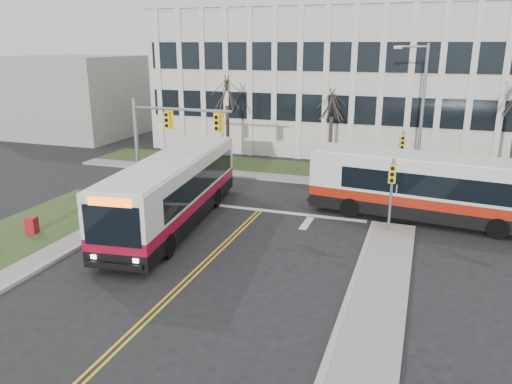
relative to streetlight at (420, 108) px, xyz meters
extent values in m
plane|color=black|center=(-8.03, -16.20, -5.19)|extent=(120.00, 120.00, 0.00)
cube|color=#9E9B93|center=(-0.53, -21.20, -5.12)|extent=(2.00, 26.00, 0.14)
cube|color=#9E9B93|center=(-3.03, -1.00, -5.12)|extent=(44.00, 1.60, 0.14)
cube|color=#2E451D|center=(-3.03, 1.80, -5.13)|extent=(44.00, 5.00, 0.12)
cube|color=silver|center=(-3.03, 13.80, 0.81)|extent=(40.00, 16.00, 12.00)
cube|color=#9E9B93|center=(-34.03, 9.80, -1.19)|extent=(12.00, 12.00, 8.00)
cylinder|color=slate|center=(-15.33, -9.00, -2.09)|extent=(0.22, 0.22, 6.20)
cylinder|color=slate|center=(-12.33, -9.00, 0.51)|extent=(6.00, 0.16, 0.16)
cube|color=yellow|center=(-13.13, -9.15, -0.09)|extent=(0.34, 0.24, 0.92)
cube|color=yellow|center=(-10.13, -9.15, -0.09)|extent=(0.34, 0.24, 0.92)
cylinder|color=slate|center=(-0.83, -9.20, -3.29)|extent=(0.14, 0.14, 3.80)
cube|color=yellow|center=(-0.83, -9.40, -2.09)|extent=(0.34, 0.24, 0.92)
cylinder|color=slate|center=(-0.83, -0.70, -3.29)|extent=(0.14, 0.14, 3.80)
cube|color=yellow|center=(-0.83, -0.90, -2.09)|extent=(0.34, 0.24, 0.92)
cylinder|color=slate|center=(0.17, 0.00, -0.59)|extent=(0.20, 0.20, 9.20)
cylinder|color=slate|center=(-0.73, 0.00, 3.81)|extent=(1.80, 0.14, 0.14)
cube|color=slate|center=(-1.63, 0.00, 3.76)|extent=(0.50, 0.25, 0.18)
cylinder|color=slate|center=(-6.13, 1.30, -4.69)|extent=(0.08, 0.08, 1.00)
cylinder|color=slate|center=(-4.93, 1.30, -4.69)|extent=(0.08, 0.08, 1.00)
cube|color=white|center=(-5.53, 1.30, -3.99)|extent=(1.50, 0.12, 1.60)
cylinder|color=#42352B|center=(-14.03, 1.80, -2.88)|extent=(0.28, 0.28, 4.62)
cylinder|color=#42352B|center=(-6.03, 2.00, -3.15)|extent=(0.28, 0.28, 4.09)
cube|color=maroon|center=(-17.53, -15.42, -4.72)|extent=(0.56, 0.52, 0.95)
camera|label=1|loc=(0.53, -33.72, 3.96)|focal=35.00mm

